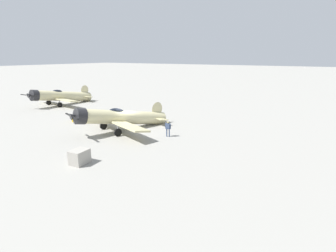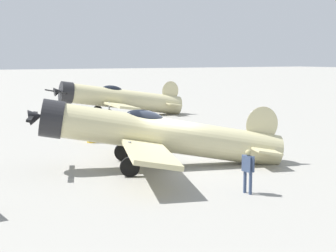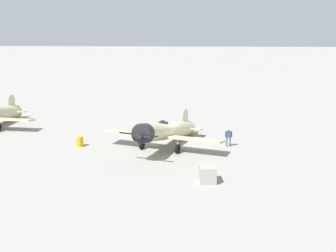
{
  "view_description": "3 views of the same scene",
  "coord_description": "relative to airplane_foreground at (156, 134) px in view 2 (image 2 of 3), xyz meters",
  "views": [
    {
      "loc": [
        21.19,
        18.52,
        7.88
      ],
      "look_at": [
        -0.24,
        5.29,
        1.1
      ],
      "focal_mm": 28.12,
      "sensor_mm": 36.0,
      "label": 1
    },
    {
      "loc": [
        10.68,
        19.02,
        4.73
      ],
      "look_at": [
        0.0,
        -0.0,
        1.8
      ],
      "focal_mm": 54.06,
      "sensor_mm": 36.0,
      "label": 2
    },
    {
      "loc": [
        37.5,
        2.32,
        10.24
      ],
      "look_at": [
        0.0,
        -0.0,
        1.8
      ],
      "focal_mm": 47.36,
      "sensor_mm": 36.0,
      "label": 3
    }
  ],
  "objects": [
    {
      "name": "airplane_foreground",
      "position": [
        0.0,
        0.0,
        0.0
      ],
      "size": [
        11.16,
        10.53,
        3.28
      ],
      "rotation": [
        0.0,
        0.0,
        5.95
      ],
      "color": "beige",
      "rests_on": "ground_plane"
    },
    {
      "name": "fuel_drum",
      "position": [
        0.1,
        -7.54,
        -1.01
      ],
      "size": [
        0.64,
        0.64,
        0.87
      ],
      "color": "gold",
      "rests_on": "ground_plane"
    },
    {
      "name": "ground_crew_mechanic",
      "position": [
        -0.73,
        5.46,
        -0.49
      ],
      "size": [
        0.25,
        0.61,
        1.58
      ],
      "rotation": [
        0.0,
        0.0,
        3.23
      ],
      "color": "#384766",
      "rests_on": "ground_plane"
    },
    {
      "name": "airplane_mid_apron",
      "position": [
        -6.37,
        -18.6,
        0.01
      ],
      "size": [
        11.05,
        10.12,
        3.04
      ],
      "rotation": [
        0.0,
        0.0,
        6.18
      ],
      "color": "beige",
      "rests_on": "ground_plane"
    },
    {
      "name": "ground_plane",
      "position": [
        -0.49,
        0.17,
        -1.44
      ],
      "size": [
        400.0,
        400.0,
        0.0
      ],
      "primitive_type": "plane",
      "color": "gray"
    }
  ]
}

